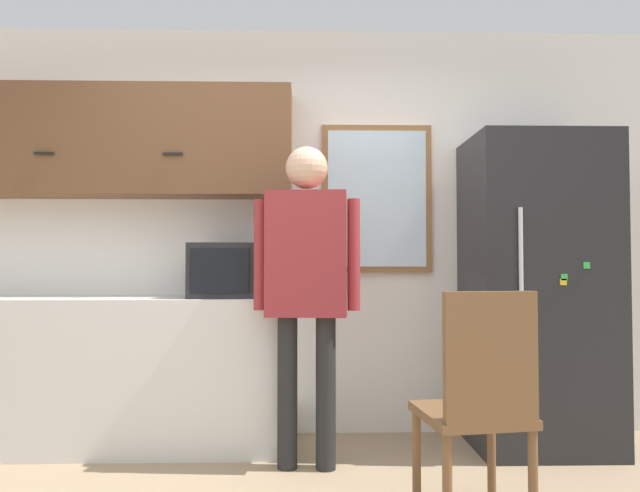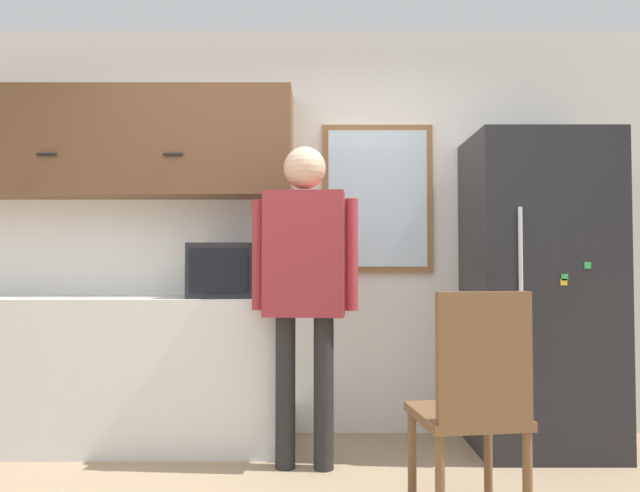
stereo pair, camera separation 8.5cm
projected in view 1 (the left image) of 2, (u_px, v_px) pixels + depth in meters
The scene contains 8 objects.
back_wall at pixel (287, 230), 3.84m from camera, with size 6.00×0.06×2.70m.
counter at pixel (108, 372), 3.48m from camera, with size 2.23×0.55×0.91m.
upper_cabinets at pixel (117, 142), 3.65m from camera, with size 2.23×0.32×0.70m.
microwave at pixel (231, 270), 3.49m from camera, with size 0.48×0.39×0.33m.
person at pixel (307, 269), 3.15m from camera, with size 0.59×0.26×1.77m.
refrigerator at pixel (537, 291), 3.50m from camera, with size 0.82×0.67×1.90m.
chair at pixel (479, 398), 2.41m from camera, with size 0.49×0.49×1.01m.
window at pixel (377, 199), 3.82m from camera, with size 0.74×0.05×0.99m.
Camera 1 is at (0.13, -2.07, 1.12)m, focal length 32.00 mm.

